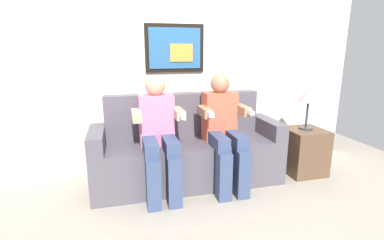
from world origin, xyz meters
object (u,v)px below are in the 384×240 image
person_on_left (158,132)px  side_table_right (304,151)px  table_lamp (309,96)px  person_on_right (223,127)px  couch (188,153)px

person_on_left → side_table_right: person_on_left is taller
side_table_right → table_lamp: (0.00, 0.01, 0.61)m
person_on_right → side_table_right: size_ratio=2.22×
couch → person_on_left: size_ratio=1.69×
couch → person_on_right: person_on_right is taller
person_on_right → table_lamp: bearing=4.4°
couch → person_on_left: (-0.32, -0.17, 0.29)m
person_on_left → side_table_right: bearing=2.2°
couch → person_on_left: person_on_left is taller
couch → person_on_right: (0.32, -0.17, 0.29)m
couch → person_on_right: size_ratio=1.69×
table_lamp → person_on_right: bearing=-175.6°
couch → table_lamp: size_ratio=4.09×
side_table_right → table_lamp: 0.61m
person_on_left → side_table_right: size_ratio=2.22×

